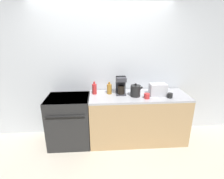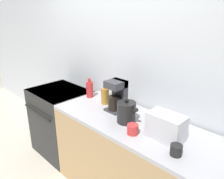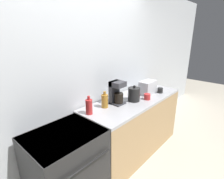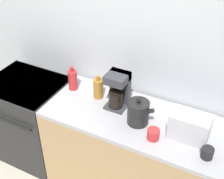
# 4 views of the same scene
# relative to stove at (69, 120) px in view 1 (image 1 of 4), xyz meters

# --- Properties ---
(ground_plane) EXTENTS (12.00, 12.00, 0.00)m
(ground_plane) POSITION_rel_stove_xyz_m (0.64, -0.30, -0.47)
(ground_plane) COLOR beige
(wall_back) EXTENTS (8.00, 0.05, 2.60)m
(wall_back) POSITION_rel_stove_xyz_m (0.64, 0.41, 0.83)
(wall_back) COLOR silver
(wall_back) RESTS_ON ground_plane
(stove) EXTENTS (0.74, 0.65, 0.91)m
(stove) POSITION_rel_stove_xyz_m (0.00, 0.00, 0.00)
(stove) COLOR black
(stove) RESTS_ON ground_plane
(counter_block) EXTENTS (1.78, 0.66, 0.91)m
(counter_block) POSITION_rel_stove_xyz_m (1.27, 0.03, -0.01)
(counter_block) COLOR tan
(counter_block) RESTS_ON ground_plane
(kettle) EXTENTS (0.22, 0.17, 0.24)m
(kettle) POSITION_rel_stove_xyz_m (1.19, -0.02, 0.55)
(kettle) COLOR black
(kettle) RESTS_ON counter_block
(toaster) EXTENTS (0.29, 0.18, 0.21)m
(toaster) POSITION_rel_stove_xyz_m (1.60, -0.00, 0.55)
(toaster) COLOR #BCBCC1
(toaster) RESTS_ON counter_block
(coffee_maker) EXTENTS (0.18, 0.18, 0.32)m
(coffee_maker) POSITION_rel_stove_xyz_m (0.95, 0.11, 0.61)
(coffee_maker) COLOR #333338
(coffee_maker) RESTS_ON counter_block
(bottle_amber) EXTENTS (0.09, 0.09, 0.22)m
(bottle_amber) POSITION_rel_stove_xyz_m (0.74, 0.14, 0.54)
(bottle_amber) COLOR #9E6B23
(bottle_amber) RESTS_ON counter_block
(bottle_red) EXTENTS (0.08, 0.08, 0.23)m
(bottle_red) POSITION_rel_stove_xyz_m (0.47, 0.14, 0.54)
(bottle_red) COLOR #B72828
(bottle_red) RESTS_ON counter_block
(cup_red) EXTENTS (0.10, 0.10, 0.09)m
(cup_red) POSITION_rel_stove_xyz_m (1.37, -0.14, 0.49)
(cup_red) COLOR red
(cup_red) RESTS_ON counter_block
(cup_black) EXTENTS (0.09, 0.09, 0.08)m
(cup_black) POSITION_rel_stove_xyz_m (1.77, -0.14, 0.49)
(cup_black) COLOR black
(cup_black) RESTS_ON counter_block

